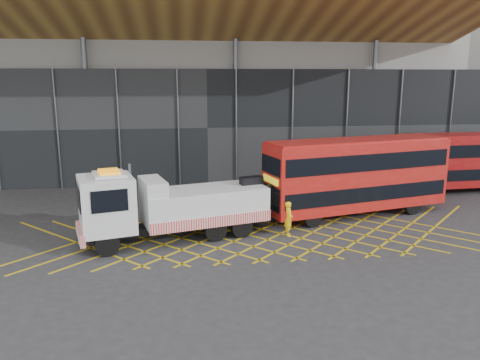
{
  "coord_description": "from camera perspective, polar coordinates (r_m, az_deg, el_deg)",
  "views": [
    {
      "loc": [
        0.04,
        -21.2,
        7.43
      ],
      "look_at": [
        3.0,
        1.5,
        2.4
      ],
      "focal_mm": 35.0,
      "sensor_mm": 36.0,
      "label": 1
    }
  ],
  "objects": [
    {
      "name": "ground_plane",
      "position": [
        22.47,
        -7.16,
        -7.02
      ],
      "size": [
        120.0,
        120.0,
        0.0
      ],
      "primitive_type": "plane",
      "color": "#2A2A2C"
    },
    {
      "name": "road_markings",
      "position": [
        22.81,
        3.0,
        -6.62
      ],
      "size": [
        24.76,
        7.16,
        0.01
      ],
      "color": "gold",
      "rests_on": "ground_plane"
    },
    {
      "name": "construction_building",
      "position": [
        39.67,
        -4.87,
        14.59
      ],
      "size": [
        55.0,
        23.97,
        18.0
      ],
      "color": "gray",
      "rests_on": "ground_plane"
    },
    {
      "name": "recovery_truck",
      "position": [
        21.85,
        -8.62,
        -3.1
      ],
      "size": [
        10.2,
        4.59,
        3.56
      ],
      "rotation": [
        0.0,
        0.0,
        0.27
      ],
      "color": "black",
      "rests_on": "ground_plane"
    },
    {
      "name": "bus_towed",
      "position": [
        26.14,
        14.09,
        0.78
      ],
      "size": [
        10.6,
        4.78,
        4.21
      ],
      "rotation": [
        0.0,
        0.0,
        0.24
      ],
      "color": "#AD140F",
      "rests_on": "ground_plane"
    },
    {
      "name": "bus_second",
      "position": [
        34.47,
        26.28,
        2.26
      ],
      "size": [
        9.55,
        2.76,
        3.84
      ],
      "rotation": [
        0.0,
        0.0,
        0.06
      ],
      "color": "maroon",
      "rests_on": "ground_plane"
    },
    {
      "name": "worker",
      "position": [
        22.52,
        5.96,
        -4.7
      ],
      "size": [
        0.47,
        0.65,
        1.68
      ],
      "primitive_type": "imported",
      "rotation": [
        0.0,
        0.0,
        1.45
      ],
      "color": "yellow",
      "rests_on": "ground_plane"
    }
  ]
}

